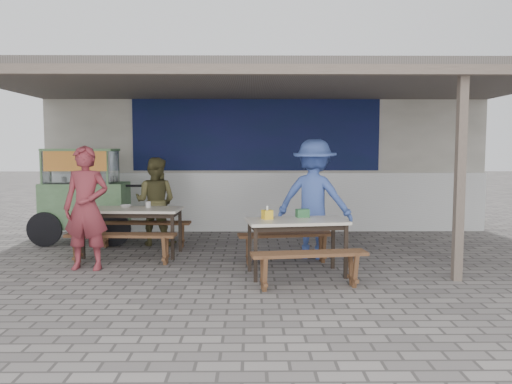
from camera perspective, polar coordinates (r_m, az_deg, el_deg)
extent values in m
plane|color=slate|center=(7.39, 1.81, -8.28)|extent=(60.00, 60.00, 0.00)
cube|color=beige|center=(10.79, 1.05, 5.28)|extent=(9.00, 1.20, 3.50)
cube|color=silver|center=(10.22, 1.14, -1.16)|extent=(9.00, 0.10, 1.20)
cube|color=#0F1047|center=(10.18, 0.02, 6.98)|extent=(5.00, 0.03, 1.60)
cube|color=#564E4A|center=(8.26, 1.58, 12.32)|extent=(9.00, 4.20, 0.12)
cube|color=#756458|center=(6.22, 2.29, 13.80)|extent=(9.00, 0.12, 0.12)
cube|color=#756458|center=(6.83, 22.28, 1.71)|extent=(0.11, 0.11, 2.70)
cube|color=beige|center=(8.14, -13.92, -1.97)|extent=(1.55, 0.79, 0.04)
cube|color=black|center=(8.15, -13.91, -2.39)|extent=(1.44, 0.69, 0.06)
cube|color=black|center=(8.14, -19.18, -4.77)|extent=(0.05, 0.05, 0.71)
cube|color=black|center=(7.74, -9.52, -5.06)|extent=(0.05, 0.05, 0.71)
cube|color=black|center=(8.69, -17.74, -4.13)|extent=(0.05, 0.05, 0.71)
cube|color=black|center=(8.31, -8.67, -4.35)|extent=(0.05, 0.05, 0.71)
cube|color=brown|center=(7.60, -15.18, -4.78)|extent=(1.62, 0.36, 0.04)
cube|color=brown|center=(7.86, -19.74, -6.24)|extent=(0.06, 0.28, 0.41)
cube|color=brown|center=(7.47, -10.31, -6.61)|extent=(0.06, 0.28, 0.41)
cube|color=brown|center=(8.77, -12.75, -3.44)|extent=(1.62, 0.36, 0.04)
cube|color=brown|center=(8.99, -16.77, -4.77)|extent=(0.06, 0.28, 0.41)
cube|color=brown|center=(8.65, -8.51, -4.99)|extent=(0.06, 0.28, 0.41)
cube|color=beige|center=(6.69, 4.66, -3.33)|extent=(1.40, 0.86, 0.04)
cube|color=black|center=(6.70, 4.66, -3.84)|extent=(1.28, 0.74, 0.06)
cube|color=black|center=(6.37, -0.05, -7.16)|extent=(0.05, 0.05, 0.71)
cube|color=black|center=(6.65, 10.24, -6.73)|extent=(0.05, 0.05, 0.71)
cube|color=black|center=(6.92, -0.74, -6.19)|extent=(0.05, 0.05, 0.71)
cube|color=black|center=(7.17, 8.80, -5.85)|extent=(0.05, 0.05, 0.71)
cube|color=brown|center=(6.09, 6.11, -7.03)|extent=(1.44, 0.47, 0.04)
cube|color=brown|center=(6.03, 0.90, -9.33)|extent=(0.09, 0.28, 0.41)
cube|color=brown|center=(6.31, 11.05, -8.79)|extent=(0.09, 0.28, 0.41)
cube|color=brown|center=(7.39, 3.44, -4.89)|extent=(1.44, 0.47, 0.04)
cube|color=brown|center=(7.34, -0.85, -6.74)|extent=(0.09, 0.28, 0.41)
cube|color=brown|center=(7.56, 7.59, -6.43)|extent=(0.09, 0.28, 0.41)
cube|color=#6A9A66|center=(9.52, -18.89, -1.28)|extent=(1.47, 0.78, 0.76)
cube|color=#6A9A66|center=(9.57, -18.82, -3.66)|extent=(1.42, 0.74, 0.05)
cylinder|color=black|center=(9.38, -23.03, -3.96)|extent=(0.61, 0.07, 0.60)
cylinder|color=black|center=(9.02, -15.97, -4.10)|extent=(0.61, 0.07, 0.60)
cube|color=silver|center=(9.49, -19.31, 2.78)|extent=(1.20, 0.67, 0.59)
cube|color=#6A9A66|center=(9.48, -19.36, 4.57)|extent=(1.24, 0.72, 0.04)
cube|color=#E44C35|center=(9.15, -19.98, 3.33)|extent=(1.08, 0.04, 0.35)
cylinder|color=black|center=(9.27, -13.84, 0.70)|extent=(0.76, 0.06, 0.04)
imported|color=maroon|center=(7.36, -18.83, -1.74)|extent=(0.66, 0.46, 1.74)
imported|color=brown|center=(8.92, -11.43, -1.06)|extent=(0.85, 0.72, 1.54)
imported|color=#405BAE|center=(7.75, 6.66, -0.81)|extent=(1.35, 1.07, 1.84)
cube|color=yellow|center=(6.70, 1.29, -2.59)|extent=(0.16, 0.16, 0.12)
cube|color=#2D6539|center=(6.91, 5.34, -2.42)|extent=(0.19, 0.15, 0.11)
cylinder|color=beige|center=(8.22, -12.22, -1.40)|extent=(0.08, 0.08, 0.10)
imported|color=silver|center=(8.31, -14.64, -1.56)|extent=(0.23, 0.23, 0.04)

